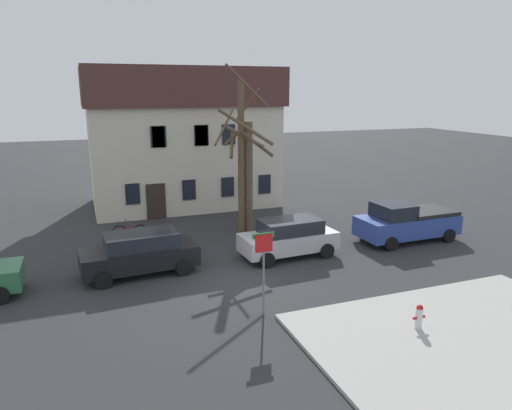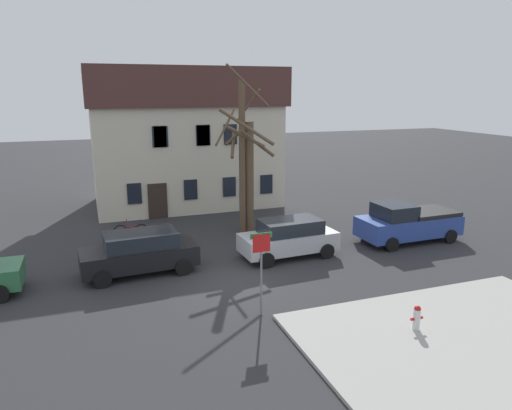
% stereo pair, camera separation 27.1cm
% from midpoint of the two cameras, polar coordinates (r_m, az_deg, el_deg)
% --- Properties ---
extents(ground_plane, '(120.00, 120.00, 0.00)m').
position_cam_midpoint_polar(ground_plane, '(18.97, -2.38, -9.23)').
color(ground_plane, '#2D2D30').
extents(sidewalk_slab, '(9.96, 6.40, 0.12)m').
position_cam_midpoint_polar(sidewalk_slab, '(16.31, 24.13, -14.32)').
color(sidewalk_slab, '#A8A59E').
rests_on(sidewalk_slab, ground_plane).
extents(building_main, '(11.95, 7.11, 8.74)m').
position_cam_midpoint_polar(building_main, '(31.29, -8.41, 8.25)').
color(building_main, beige).
rests_on(building_main, ground_plane).
extents(tree_bare_near, '(2.51, 2.59, 8.61)m').
position_cam_midpoint_polar(tree_bare_near, '(24.41, -1.39, 6.27)').
color(tree_bare_near, brown).
rests_on(tree_bare_near, ground_plane).
extents(tree_bare_mid, '(2.94, 3.06, 6.55)m').
position_cam_midpoint_polar(tree_bare_mid, '(24.69, -0.64, 4.30)').
color(tree_bare_mid, brown).
rests_on(tree_bare_mid, ground_plane).
extents(car_black_wagon, '(4.78, 2.35, 1.75)m').
position_cam_midpoint_polar(car_black_wagon, '(20.02, -13.50, -5.55)').
color(car_black_wagon, black).
rests_on(car_black_wagon, ground_plane).
extents(car_silver_wagon, '(4.46, 2.23, 1.74)m').
position_cam_midpoint_polar(car_silver_wagon, '(21.44, 4.36, -3.93)').
color(car_silver_wagon, '#B7BABF').
rests_on(car_silver_wagon, ground_plane).
extents(pickup_truck_blue, '(5.18, 2.41, 1.98)m').
position_cam_midpoint_polar(pickup_truck_blue, '(24.76, 18.18, -2.02)').
color(pickup_truck_blue, '#2D4799').
rests_on(pickup_truck_blue, ground_plane).
extents(fire_hydrant, '(0.42, 0.22, 0.80)m').
position_cam_midpoint_polar(fire_hydrant, '(15.90, 19.34, -12.68)').
color(fire_hydrant, silver).
rests_on(fire_hydrant, sidewalk_slab).
extents(street_sign_pole, '(0.76, 0.07, 2.88)m').
position_cam_midpoint_polar(street_sign_pole, '(15.59, 1.15, -6.48)').
color(street_sign_pole, slate).
rests_on(street_sign_pole, ground_plane).
extents(bicycle_leaning, '(1.74, 0.33, 1.03)m').
position_cam_midpoint_polar(bicycle_leaning, '(24.99, -14.59, -3.04)').
color(bicycle_leaning, black).
rests_on(bicycle_leaning, ground_plane).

